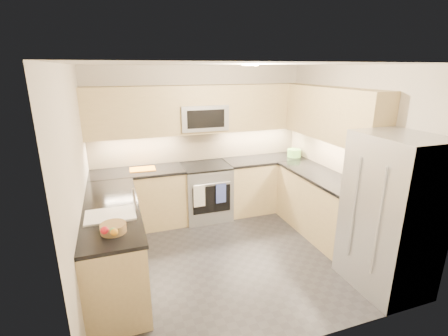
% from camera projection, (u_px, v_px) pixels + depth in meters
% --- Properties ---
extents(floor, '(3.60, 3.20, 0.00)m').
position_uv_depth(floor, '(232.00, 255.00, 4.45)').
color(floor, '#27272C').
rests_on(floor, ground).
extents(ceiling, '(3.60, 3.20, 0.02)m').
position_uv_depth(ceiling, '(234.00, 64.00, 3.71)').
color(ceiling, beige).
rests_on(ceiling, wall_back).
extents(wall_back, '(3.60, 0.02, 2.50)m').
position_uv_depth(wall_back, '(200.00, 142.00, 5.52)').
color(wall_back, '#BCB4A4').
rests_on(wall_back, floor).
extents(wall_front, '(3.60, 0.02, 2.50)m').
position_uv_depth(wall_front, '(303.00, 223.00, 2.64)').
color(wall_front, '#BCB4A4').
rests_on(wall_front, floor).
extents(wall_left, '(0.02, 3.20, 2.50)m').
position_uv_depth(wall_left, '(78.00, 184.00, 3.52)').
color(wall_left, '#BCB4A4').
rests_on(wall_left, floor).
extents(wall_right, '(0.02, 3.20, 2.50)m').
position_uv_depth(wall_right, '(350.00, 156.00, 4.65)').
color(wall_right, '#BCB4A4').
rests_on(wall_right, floor).
extents(base_cab_back_left, '(1.42, 0.60, 0.90)m').
position_uv_depth(base_cab_back_left, '(140.00, 200.00, 5.15)').
color(base_cab_back_left, tan).
rests_on(base_cab_back_left, floor).
extents(base_cab_back_right, '(1.42, 0.60, 0.90)m').
position_uv_depth(base_cab_back_right, '(264.00, 185.00, 5.83)').
color(base_cab_back_right, tan).
rests_on(base_cab_back_right, floor).
extents(base_cab_right, '(0.60, 1.70, 0.90)m').
position_uv_depth(base_cab_right, '(321.00, 206.00, 4.92)').
color(base_cab_right, tan).
rests_on(base_cab_right, floor).
extents(base_cab_peninsula, '(0.60, 2.00, 0.90)m').
position_uv_depth(base_cab_peninsula, '(115.00, 245.00, 3.85)').
color(base_cab_peninsula, tan).
rests_on(base_cab_peninsula, floor).
extents(countertop_back_left, '(1.42, 0.63, 0.04)m').
position_uv_depth(countertop_back_left, '(137.00, 172.00, 5.01)').
color(countertop_back_left, black).
rests_on(countertop_back_left, base_cab_back_left).
extents(countertop_back_right, '(1.42, 0.63, 0.04)m').
position_uv_depth(countertop_back_right, '(265.00, 159.00, 5.69)').
color(countertop_back_right, black).
rests_on(countertop_back_right, base_cab_back_right).
extents(countertop_right, '(0.63, 1.70, 0.04)m').
position_uv_depth(countertop_right, '(324.00, 177.00, 4.79)').
color(countertop_right, black).
rests_on(countertop_right, base_cab_right).
extents(countertop_peninsula, '(0.63, 2.00, 0.04)m').
position_uv_depth(countertop_peninsula, '(110.00, 208.00, 3.71)').
color(countertop_peninsula, black).
rests_on(countertop_peninsula, base_cab_peninsula).
extents(upper_cab_back, '(3.60, 0.35, 0.75)m').
position_uv_depth(upper_cab_back, '(202.00, 109.00, 5.20)').
color(upper_cab_back, tan).
rests_on(upper_cab_back, wall_back).
extents(upper_cab_right, '(0.35, 1.95, 0.75)m').
position_uv_depth(upper_cab_right, '(332.00, 114.00, 4.67)').
color(upper_cab_right, tan).
rests_on(upper_cab_right, wall_right).
extents(backsplash_back, '(3.60, 0.01, 0.51)m').
position_uv_depth(backsplash_back, '(200.00, 145.00, 5.54)').
color(backsplash_back, '#C8B491').
rests_on(backsplash_back, wall_back).
extents(backsplash_right, '(0.01, 2.30, 0.51)m').
position_uv_depth(backsplash_right, '(330.00, 152.00, 5.07)').
color(backsplash_right, '#C8B491').
rests_on(backsplash_right, wall_right).
extents(gas_range, '(0.76, 0.65, 0.91)m').
position_uv_depth(gas_range, '(206.00, 192.00, 5.47)').
color(gas_range, gray).
rests_on(gas_range, floor).
extents(range_cooktop, '(0.76, 0.65, 0.03)m').
position_uv_depth(range_cooktop, '(206.00, 166.00, 5.33)').
color(range_cooktop, black).
rests_on(range_cooktop, gas_range).
extents(oven_door_glass, '(0.62, 0.02, 0.45)m').
position_uv_depth(oven_door_glass, '(212.00, 199.00, 5.17)').
color(oven_door_glass, black).
rests_on(oven_door_glass, gas_range).
extents(oven_handle, '(0.60, 0.02, 0.02)m').
position_uv_depth(oven_handle, '(212.00, 184.00, 5.07)').
color(oven_handle, '#B2B5BA').
rests_on(oven_handle, gas_range).
extents(microwave, '(0.76, 0.40, 0.40)m').
position_uv_depth(microwave, '(203.00, 117.00, 5.21)').
color(microwave, '#97999F').
rests_on(microwave, upper_cab_back).
extents(microwave_door, '(0.60, 0.01, 0.28)m').
position_uv_depth(microwave_door, '(206.00, 119.00, 5.03)').
color(microwave_door, black).
rests_on(microwave_door, microwave).
extents(refrigerator, '(0.70, 0.90, 1.80)m').
position_uv_depth(refrigerator, '(391.00, 214.00, 3.60)').
color(refrigerator, '#A8ABB1').
rests_on(refrigerator, floor).
extents(fridge_handle_left, '(0.02, 0.02, 1.20)m').
position_uv_depth(fridge_handle_left, '(378.00, 222.00, 3.31)').
color(fridge_handle_left, '#B2B5BA').
rests_on(fridge_handle_left, refrigerator).
extents(fridge_handle_right, '(0.02, 0.02, 1.20)m').
position_uv_depth(fridge_handle_right, '(353.00, 208.00, 3.63)').
color(fridge_handle_right, '#B2B5BA').
rests_on(fridge_handle_right, refrigerator).
extents(sink_basin, '(0.52, 0.38, 0.16)m').
position_uv_depth(sink_basin, '(111.00, 221.00, 3.49)').
color(sink_basin, white).
rests_on(sink_basin, base_cab_peninsula).
extents(faucet, '(0.03, 0.03, 0.28)m').
position_uv_depth(faucet, '(134.00, 201.00, 3.52)').
color(faucet, silver).
rests_on(faucet, countertop_peninsula).
extents(utensil_bowl, '(0.30, 0.30, 0.14)m').
position_uv_depth(utensil_bowl, '(294.00, 153.00, 5.77)').
color(utensil_bowl, '#6EBC50').
rests_on(utensil_bowl, countertop_back_right).
extents(cutting_board, '(0.40, 0.28, 0.01)m').
position_uv_depth(cutting_board, '(143.00, 169.00, 5.06)').
color(cutting_board, orange).
rests_on(cutting_board, countertop_back_left).
extents(fruit_basket, '(0.31, 0.31, 0.09)m').
position_uv_depth(fruit_basket, '(113.00, 228.00, 3.12)').
color(fruit_basket, olive).
rests_on(fruit_basket, countertop_peninsula).
extents(fruit_apple, '(0.07, 0.07, 0.07)m').
position_uv_depth(fruit_apple, '(105.00, 230.00, 2.93)').
color(fruit_apple, red).
rests_on(fruit_apple, fruit_basket).
extents(fruit_pear, '(0.06, 0.06, 0.06)m').
position_uv_depth(fruit_pear, '(113.00, 231.00, 2.92)').
color(fruit_pear, '#4BB050').
rests_on(fruit_pear, fruit_basket).
extents(dish_towel_check, '(0.18, 0.02, 0.35)m').
position_uv_depth(dish_towel_check, '(199.00, 196.00, 5.04)').
color(dish_towel_check, white).
rests_on(dish_towel_check, oven_handle).
extents(dish_towel_blue, '(0.17, 0.02, 0.32)m').
position_uv_depth(dish_towel_blue, '(221.00, 193.00, 5.15)').
color(dish_towel_blue, '#38489A').
rests_on(dish_towel_blue, oven_handle).
extents(fruit_orange, '(0.07, 0.07, 0.07)m').
position_uv_depth(fruit_orange, '(114.00, 232.00, 2.90)').
color(fruit_orange, orange).
rests_on(fruit_orange, fruit_basket).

